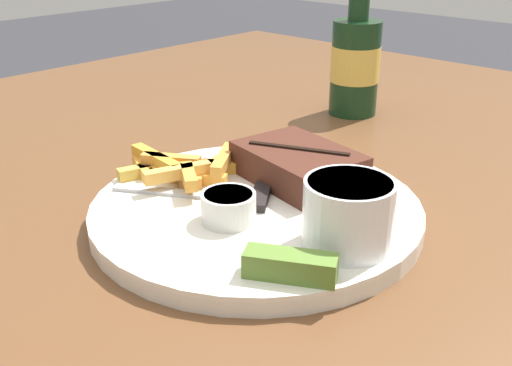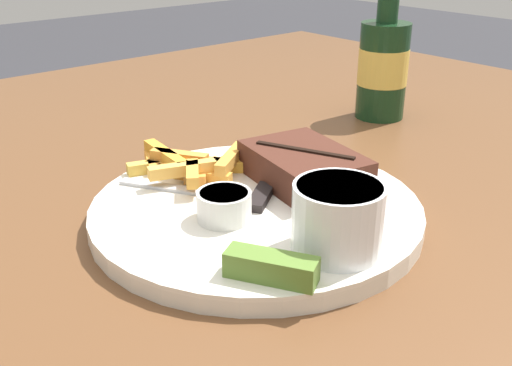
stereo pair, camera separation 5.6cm
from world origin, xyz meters
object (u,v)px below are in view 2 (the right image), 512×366
(dipping_sauce_cup, at_px, (224,204))
(fork_utensil, at_px, (177,189))
(steak_portion, at_px, (304,166))
(knife_utensil, at_px, (272,183))
(coleslaw_cup, at_px, (338,215))
(pickle_spear, at_px, (271,267))
(dinner_plate, at_px, (256,211))
(beer_bottle, at_px, (383,64))

(dipping_sauce_cup, height_order, fork_utensil, dipping_sauce_cup)
(steak_portion, relative_size, knife_utensil, 0.94)
(coleslaw_cup, relative_size, dipping_sauce_cup, 1.51)
(steak_portion, distance_m, knife_utensil, 0.04)
(coleslaw_cup, xyz_separation_m, pickle_spear, (-0.00, -0.07, -0.02))
(dinner_plate, height_order, beer_bottle, beer_bottle)
(pickle_spear, relative_size, fork_utensil, 0.59)
(coleslaw_cup, height_order, pickle_spear, coleslaw_cup)
(coleslaw_cup, distance_m, dipping_sauce_cup, 0.11)
(coleslaw_cup, xyz_separation_m, beer_bottle, (-0.24, 0.35, 0.03))
(steak_portion, relative_size, pickle_spear, 1.92)
(fork_utensil, distance_m, knife_utensil, 0.10)
(dinner_plate, bearing_deg, fork_utensil, -149.64)
(pickle_spear, bearing_deg, dinner_plate, 144.07)
(dinner_plate, relative_size, pickle_spear, 4.36)
(fork_utensil, bearing_deg, steak_portion, 28.86)
(dinner_plate, height_order, knife_utensil, knife_utensil)
(fork_utensil, bearing_deg, dipping_sauce_cup, -31.93)
(beer_bottle, bearing_deg, dipping_sauce_cup, -70.82)
(fork_utensil, bearing_deg, pickle_spear, -41.56)
(steak_portion, bearing_deg, fork_utensil, -120.77)
(steak_portion, distance_m, pickle_spear, 0.18)
(knife_utensil, bearing_deg, fork_utensil, 111.57)
(dipping_sauce_cup, bearing_deg, dinner_plate, 99.98)
(dipping_sauce_cup, distance_m, pickle_spear, 0.10)
(coleslaw_cup, relative_size, beer_bottle, 0.34)
(steak_portion, xyz_separation_m, coleslaw_cup, (0.11, -0.08, 0.02))
(knife_utensil, bearing_deg, coleslaw_cup, -144.17)
(dinner_plate, distance_m, dipping_sauce_cup, 0.05)
(coleslaw_cup, xyz_separation_m, fork_utensil, (-0.18, -0.03, -0.03))
(fork_utensil, relative_size, beer_bottle, 0.56)
(dinner_plate, xyz_separation_m, dipping_sauce_cup, (0.01, -0.04, 0.02))
(pickle_spear, bearing_deg, coleslaw_cup, 87.66)
(knife_utensil, bearing_deg, pickle_spear, -166.99)
(fork_utensil, height_order, beer_bottle, beer_bottle)
(steak_portion, xyz_separation_m, knife_utensil, (-0.01, -0.03, -0.01))
(dinner_plate, distance_m, coleslaw_cup, 0.12)
(coleslaw_cup, distance_m, beer_bottle, 0.43)
(dinner_plate, xyz_separation_m, beer_bottle, (-0.13, 0.35, 0.07))
(knife_utensil, relative_size, beer_bottle, 0.68)
(pickle_spear, bearing_deg, fork_utensil, 168.81)
(dipping_sauce_cup, distance_m, beer_bottle, 0.42)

